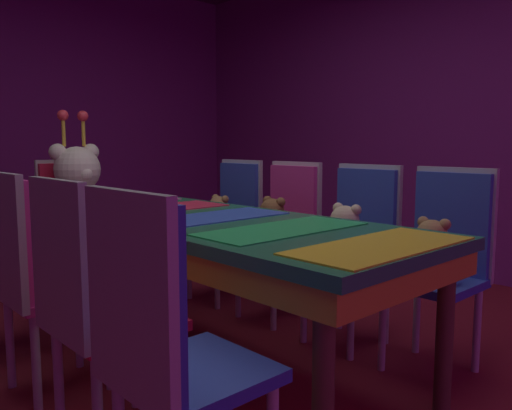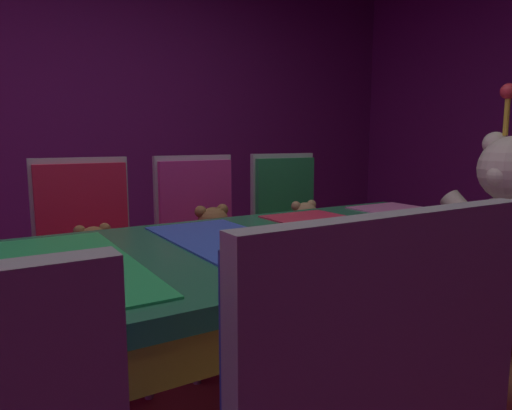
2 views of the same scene
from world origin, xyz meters
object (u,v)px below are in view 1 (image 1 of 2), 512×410
at_px(teddy_left_2, 60,260).
at_px(chair_left_1, 83,289).
at_px(chair_left_0, 157,332).
at_px(teddy_right_1, 344,238).
at_px(teddy_right_2, 271,226).
at_px(chair_right_2, 288,223).
at_px(banquet_table, 212,235).
at_px(chair_left_2, 26,263).
at_px(teddy_left_3, 11,245).
at_px(chair_right_1, 360,234).
at_px(teddy_left_1, 120,288).
at_px(chair_right_3, 234,214).
at_px(king_teddy_bear, 79,196).
at_px(teddy_right_0, 430,254).
at_px(teddy_right_3, 218,218).
at_px(chair_right_0, 445,247).
at_px(throne_chair, 70,213).

bearing_deg(teddy_left_2, chair_left_1, -104.71).
bearing_deg(chair_left_0, teddy_right_1, 19.29).
xyz_separation_m(chair_left_0, teddy_right_2, (1.52, 1.10, -0.00)).
bearing_deg(teddy_right_1, chair_right_2, -105.50).
relative_size(chair_left_0, teddy_right_2, 2.96).
distance_m(banquet_table, chair_left_2, 0.84).
bearing_deg(chair_right_2, teddy_left_3, -19.44).
bearing_deg(teddy_right_1, chair_right_1, -180.00).
bearing_deg(teddy_right_2, teddy_left_1, 22.81).
xyz_separation_m(chair_left_2, chair_right_3, (1.64, 0.56, 0.00)).
distance_m(chair_left_0, king_teddy_bear, 2.48).
height_order(teddy_right_0, teddy_right_3, teddy_right_0).
relative_size(teddy_left_1, teddy_left_3, 0.94).
height_order(banquet_table, chair_right_0, chair_right_0).
bearing_deg(teddy_left_2, throne_chair, 65.32).
xyz_separation_m(chair_right_0, chair_right_2, (0.00, 1.07, 0.00)).
distance_m(chair_right_0, throne_chair, 2.61).
height_order(teddy_left_2, chair_right_0, chair_right_0).
bearing_deg(teddy_left_2, banquet_table, -21.08).
xyz_separation_m(teddy_right_2, chair_right_3, (0.15, 0.54, 0.00)).
distance_m(chair_right_1, throne_chair, 2.14).
height_order(chair_left_0, teddy_right_3, chair_left_0).
relative_size(teddy_right_1, king_teddy_bear, 0.39).
bearing_deg(banquet_table, teddy_left_1, -156.56).
bearing_deg(chair_right_3, chair_left_0, 44.41).
bearing_deg(teddy_right_2, throne_chair, -64.07).
height_order(chair_right_1, teddy_right_2, chair_right_1).
height_order(teddy_right_0, chair_right_2, chair_right_2).
bearing_deg(teddy_left_1, chair_right_1, -0.23).
xyz_separation_m(chair_right_2, throne_chair, (-0.83, 1.41, 0.00)).
height_order(teddy_left_3, teddy_right_2, teddy_right_2).
height_order(banquet_table, chair_left_0, chair_left_0).
height_order(teddy_left_2, teddy_right_2, teddy_right_2).
bearing_deg(teddy_right_3, chair_right_0, 94.93).
height_order(chair_left_0, throne_chair, same).
height_order(chair_right_0, chair_right_2, same).
bearing_deg(chair_right_1, chair_right_0, 91.29).
xyz_separation_m(chair_left_0, chair_right_3, (1.67, 1.63, 0.00)).
bearing_deg(chair_left_1, chair_right_1, -0.21).
xyz_separation_m(chair_left_0, chair_right_2, (1.66, 1.10, 0.00)).
xyz_separation_m(chair_left_2, chair_right_0, (1.63, -1.04, 0.00)).
height_order(banquet_table, teddy_right_1, teddy_right_1).
distance_m(chair_right_0, king_teddy_bear, 2.45).
bearing_deg(chair_right_2, banquet_table, 18.58).
height_order(chair_left_1, chair_right_3, same).
xyz_separation_m(teddy_left_3, teddy_right_0, (1.37, -1.60, 0.01)).
height_order(teddy_left_2, teddy_left_3, teddy_left_2).
bearing_deg(teddy_right_0, banquet_table, -49.10).
bearing_deg(teddy_right_3, chair_left_1, 36.48).
bearing_deg(chair_left_0, teddy_left_2, 80.66).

